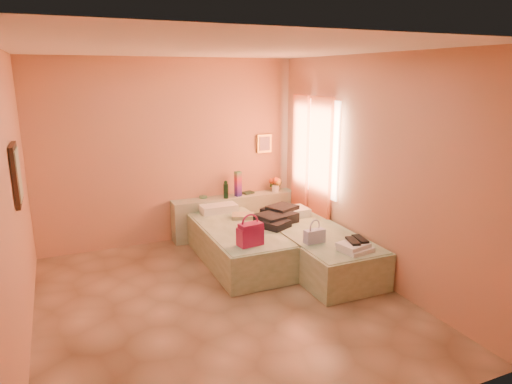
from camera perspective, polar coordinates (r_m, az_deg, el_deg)
ground at (r=5.44m, az=-4.20°, el=-13.51°), size 4.50×4.50×0.00m
room_walls at (r=5.46m, az=-4.53°, el=6.41°), size 4.02×4.51×2.81m
headboard_ledge at (r=7.45m, az=-2.65°, el=-2.90°), size 2.05×0.30×0.65m
bed_left at (r=6.42m, az=-2.36°, el=-6.51°), size 0.91×2.00×0.50m
bed_right at (r=6.26m, az=7.62°, el=-7.21°), size 0.91×2.00×0.50m
water_bottle at (r=7.20m, az=-3.79°, el=0.25°), size 0.10×0.10×0.27m
rainbow_box at (r=7.30m, az=-2.27°, el=1.02°), size 0.11×0.11×0.40m
small_dish at (r=7.27m, az=-6.62°, el=-0.63°), size 0.16×0.16×0.03m
green_book at (r=7.49m, az=-1.01°, el=-0.09°), size 0.21×0.17×0.03m
flower_vase at (r=7.59m, az=2.47°, el=1.12°), size 0.29×0.29×0.29m
magenta_handbag at (r=5.64m, az=-0.74°, el=-5.27°), size 0.33×0.21×0.29m
khaki_garment at (r=6.73m, az=-1.63°, el=-3.02°), size 0.40×0.36×0.06m
clothes_pile at (r=6.52m, az=2.93°, el=-3.06°), size 0.77×0.77×0.18m
blue_handbag at (r=5.79m, az=7.31°, el=-5.49°), size 0.27×0.13×0.17m
towel_stack at (r=5.61m, az=12.34°, el=-6.76°), size 0.40×0.35×0.10m
sandal_pair at (r=5.66m, az=12.53°, el=-5.90°), size 0.26×0.31×0.03m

